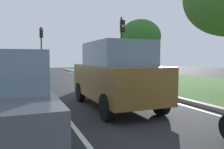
% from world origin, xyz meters
% --- Properties ---
extents(ground_plane, '(60.00, 60.00, 0.00)m').
position_xyz_m(ground_plane, '(0.00, 14.00, 0.00)').
color(ground_plane, '#262628').
extents(lane_line_center, '(0.12, 32.00, 0.01)m').
position_xyz_m(lane_line_center, '(-0.70, 14.00, 0.00)').
color(lane_line_center, silver).
rests_on(lane_line_center, ground).
extents(lane_line_right_edge, '(0.12, 32.00, 0.01)m').
position_xyz_m(lane_line_right_edge, '(3.60, 14.00, 0.00)').
color(lane_line_right_edge, silver).
rests_on(lane_line_right_edge, ground).
extents(grass_verge_right, '(9.00, 48.00, 0.06)m').
position_xyz_m(grass_verge_right, '(8.50, 14.00, 0.03)').
color(grass_verge_right, '#3D6628').
rests_on(grass_verge_right, ground).
extents(curb_right, '(0.24, 48.00, 0.12)m').
position_xyz_m(curb_right, '(4.10, 14.00, 0.06)').
color(curb_right, '#9E9B93').
rests_on(curb_right, ground).
extents(car_suv_ahead, '(1.98, 4.51, 2.28)m').
position_xyz_m(car_suv_ahead, '(1.15, 9.70, 1.17)').
color(car_suv_ahead, brown).
rests_on(car_suv_ahead, ground).
extents(traffic_light_near_right, '(0.32, 0.50, 4.78)m').
position_xyz_m(traffic_light_near_right, '(5.18, 18.13, 3.23)').
color(traffic_light_near_right, '#2D2D2D').
rests_on(traffic_light_near_right, ground).
extents(traffic_light_far_median, '(0.32, 0.50, 4.80)m').
position_xyz_m(traffic_light_far_median, '(0.02, 26.07, 3.28)').
color(traffic_light_far_median, '#2D2D2D').
rests_on(traffic_light_far_median, ground).
extents(tree_roadside_far, '(3.85, 3.85, 5.41)m').
position_xyz_m(tree_roadside_far, '(8.82, 21.87, 3.77)').
color(tree_roadside_far, '#4C331E').
rests_on(tree_roadside_far, ground).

